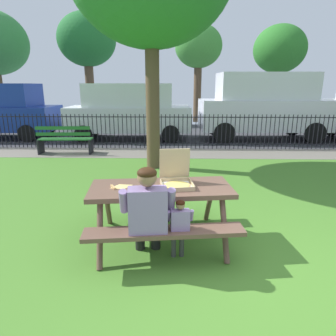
{
  "coord_description": "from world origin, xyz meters",
  "views": [
    {
      "loc": [
        -0.91,
        -2.72,
        2.02
      ],
      "look_at": [
        -1.04,
        1.84,
        0.75
      ],
      "focal_mm": 31.92,
      "sensor_mm": 36.0,
      "label": 1
    }
  ],
  "objects": [
    {
      "name": "far_tree_center",
      "position": [
        0.25,
        14.53,
        3.96
      ],
      "size": [
        2.54,
        2.54,
        5.19
      ],
      "color": "brown",
      "rests_on": "ground"
    },
    {
      "name": "ground",
      "position": [
        0.0,
        1.48,
        -0.01
      ],
      "size": [
        28.0,
        10.95,
        0.02
      ],
      "primitive_type": "cube",
      "color": "#487E2A"
    },
    {
      "name": "parked_car_center",
      "position": [
        -2.71,
        8.78,
        1.1
      ],
      "size": [
        4.67,
        2.1,
        2.08
      ],
      "color": "silver",
      "rests_on": "ground"
    },
    {
      "name": "street_asphalt",
      "position": [
        0.0,
        10.1,
        -0.01
      ],
      "size": [
        28.0,
        6.3,
        0.01
      ],
      "primitive_type": "cube",
      "color": "#38383D"
    },
    {
      "name": "parked_car_right",
      "position": [
        2.35,
        8.78,
        1.31
      ],
      "size": [
        4.76,
        2.2,
        2.46
      ],
      "color": "white",
      "rests_on": "ground"
    },
    {
      "name": "far_tree_midleft",
      "position": [
        -5.79,
        14.53,
        4.33
      ],
      "size": [
        3.13,
        3.13,
        5.81
      ],
      "color": "brown",
      "rests_on": "ground"
    },
    {
      "name": "park_bench_left",
      "position": [
        -4.28,
        6.11,
        0.42
      ],
      "size": [
        1.62,
        0.54,
        0.85
      ],
      "color": "#226327",
      "rests_on": "ground"
    },
    {
      "name": "far_tree_midright",
      "position": [
        4.59,
        14.53,
        3.8
      ],
      "size": [
        2.78,
        2.78,
        5.13
      ],
      "color": "brown",
      "rests_on": "ground"
    },
    {
      "name": "pizza_box_open",
      "position": [
        -0.91,
        0.95,
        0.86
      ],
      "size": [
        0.46,
        0.5,
        0.46
      ],
      "color": "tan",
      "rests_on": "picnic_table_foreground"
    },
    {
      "name": "pizza_slice_on_table",
      "position": [
        -1.62,
        0.86,
        0.78
      ],
      "size": [
        0.28,
        0.24,
        0.02
      ],
      "color": "#F9D879",
      "rests_on": "picnic_table_foreground"
    },
    {
      "name": "iron_fence_streetside",
      "position": [
        0.0,
        6.95,
        0.57
      ],
      "size": [
        19.48,
        0.03,
        1.12
      ],
      "color": "black",
      "rests_on": "ground"
    },
    {
      "name": "adult_at_table",
      "position": [
        -1.22,
        0.37,
        0.66
      ],
      "size": [
        0.63,
        0.62,
        1.19
      ],
      "color": "black",
      "rests_on": "ground"
    },
    {
      "name": "child_at_table",
      "position": [
        -0.87,
        0.37,
        0.5
      ],
      "size": [
        0.31,
        0.31,
        0.81
      ],
      "color": "#3D3D3D",
      "rests_on": "ground"
    },
    {
      "name": "picnic_table_foreground",
      "position": [
        -1.1,
        0.88,
        0.6
      ],
      "size": [
        1.96,
        1.68,
        0.79
      ],
      "color": "brown",
      "rests_on": "ground"
    },
    {
      "name": "cobblestone_walkway",
      "position": [
        0.0,
        6.25,
        -0.0
      ],
      "size": [
        28.0,
        1.4,
        0.01
      ],
      "primitive_type": "cube",
      "color": "slate"
    }
  ]
}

